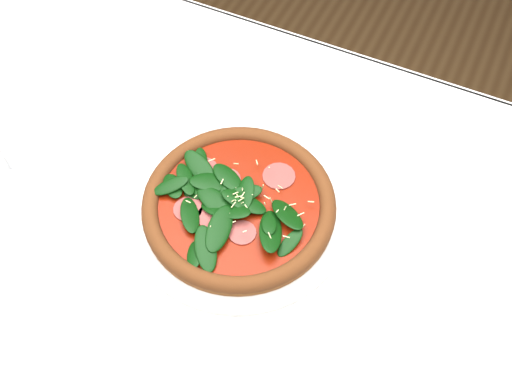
% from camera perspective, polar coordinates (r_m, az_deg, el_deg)
% --- Properties ---
extents(ground, '(6.00, 6.00, 0.00)m').
position_cam_1_polar(ground, '(1.50, -2.18, -17.62)').
color(ground, brown).
rests_on(ground, ground).
extents(dining_table, '(1.21, 0.81, 0.75)m').
position_cam_1_polar(dining_table, '(0.90, -3.49, -5.91)').
color(dining_table, white).
rests_on(dining_table, ground).
extents(plate, '(0.32, 0.32, 0.01)m').
position_cam_1_polar(plate, '(0.81, -1.69, -1.73)').
color(plate, silver).
rests_on(plate, dining_table).
extents(pizza, '(0.29, 0.29, 0.04)m').
position_cam_1_polar(pizza, '(0.79, -1.72, -1.03)').
color(pizza, '#9E6126').
rests_on(pizza, plate).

